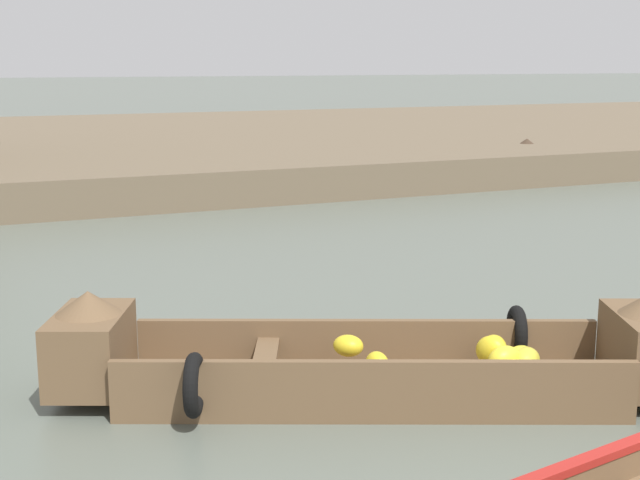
# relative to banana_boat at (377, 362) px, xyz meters

# --- Properties ---
(ground_plane) EXTENTS (300.00, 300.00, 0.00)m
(ground_plane) POSITION_rel_banana_boat_xyz_m (0.58, 6.21, -0.32)
(ground_plane) COLOR #596056
(riverbank_strip) EXTENTS (160.00, 20.00, 0.74)m
(riverbank_strip) POSITION_rel_banana_boat_xyz_m (0.58, 19.94, 0.05)
(riverbank_strip) COLOR brown
(riverbank_strip) RESTS_ON ground
(banana_boat) EXTENTS (5.33, 3.13, 0.94)m
(banana_boat) POSITION_rel_banana_boat_xyz_m (0.00, 0.00, 0.00)
(banana_boat) COLOR brown
(banana_boat) RESTS_ON ground
(fishing_skiff_distant) EXTENTS (5.26, 1.26, 0.87)m
(fishing_skiff_distant) POSITION_rel_banana_boat_xyz_m (13.14, 12.42, -0.00)
(fishing_skiff_distant) COLOR #3D2D21
(fishing_skiff_distant) RESTS_ON ground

